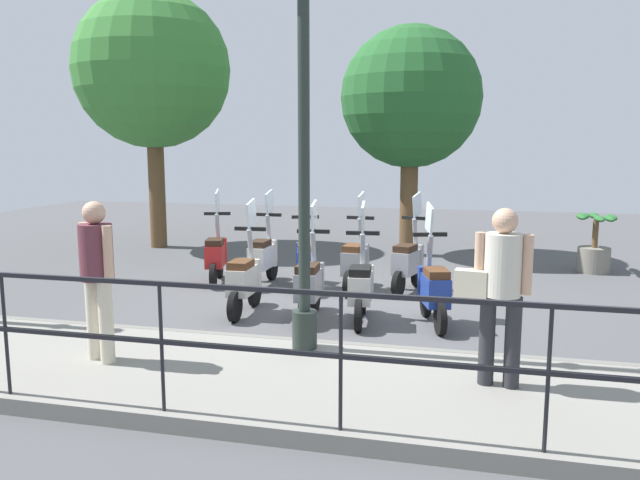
{
  "coord_description": "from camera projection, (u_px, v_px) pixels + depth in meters",
  "views": [
    {
      "loc": [
        -8.53,
        -1.62,
        2.27
      ],
      "look_at": [
        0.2,
        0.5,
        0.9
      ],
      "focal_mm": 35.0,
      "sensor_mm": 36.0,
      "label": 1
    }
  ],
  "objects": [
    {
      "name": "scooter_near_1",
      "position": [
        361.0,
        286.0,
        8.0
      ],
      "size": [
        1.23,
        0.44,
        1.54
      ],
      "rotation": [
        0.0,
        0.0,
        0.11
      ],
      "color": "black",
      "rests_on": "ground_plane"
    },
    {
      "name": "lamp_post_near",
      "position": [
        304.0,
        161.0,
        6.3
      ],
      "size": [
        0.26,
        0.9,
        4.42
      ],
      "color": "#232D28",
      "rests_on": "promenade_walkway"
    },
    {
      "name": "promenade_walkway",
      "position": [
        288.0,
        380.0,
        5.88
      ],
      "size": [
        2.2,
        20.0,
        0.15
      ],
      "color": "gray",
      "rests_on": "ground_plane"
    },
    {
      "name": "scooter_far_2",
      "position": [
        306.0,
        260.0,
        9.82
      ],
      "size": [
        1.2,
        0.54,
        1.54
      ],
      "rotation": [
        0.0,
        0.0,
        0.29
      ],
      "color": "black",
      "rests_on": "ground_plane"
    },
    {
      "name": "scooter_near_0",
      "position": [
        433.0,
        288.0,
        7.86
      ],
      "size": [
        1.2,
        0.54,
        1.54
      ],
      "rotation": [
        0.0,
        0.0,
        0.28
      ],
      "color": "black",
      "rests_on": "ground_plane"
    },
    {
      "name": "potted_palm",
      "position": [
        594.0,
        248.0,
        11.19
      ],
      "size": [
        1.06,
        0.66,
        1.05
      ],
      "color": "slate",
      "rests_on": "ground_plane"
    },
    {
      "name": "scooter_far_1",
      "position": [
        356.0,
        261.0,
        9.72
      ],
      "size": [
        1.23,
        0.44,
        1.54
      ],
      "rotation": [
        0.0,
        0.0,
        -0.08
      ],
      "color": "black",
      "rests_on": "ground_plane"
    },
    {
      "name": "fence_railing",
      "position": [
        247.0,
        327.0,
        4.75
      ],
      "size": [
        0.04,
        16.03,
        1.07
      ],
      "color": "black",
      "rests_on": "promenade_walkway"
    },
    {
      "name": "pedestrian_distant",
      "position": [
        97.0,
        269.0,
        6.07
      ],
      "size": [
        0.42,
        0.45,
        1.59
      ],
      "rotation": [
        0.0,
        0.0,
        2.71
      ],
      "color": "beige",
      "rests_on": "promenade_walkway"
    },
    {
      "name": "tree_distant",
      "position": [
        411.0,
        99.0,
        12.53
      ],
      "size": [
        2.83,
        2.83,
        4.64
      ],
      "color": "brown",
      "rests_on": "ground_plane"
    },
    {
      "name": "ground_plane",
      "position": [
        351.0,
        305.0,
        8.92
      ],
      "size": [
        28.0,
        28.0,
        0.0
      ],
      "primitive_type": "plane",
      "color": "#4C4C4F"
    },
    {
      "name": "scooter_far_0",
      "position": [
        408.0,
        261.0,
        9.69
      ],
      "size": [
        1.21,
        0.53,
        1.54
      ],
      "rotation": [
        0.0,
        0.0,
        -0.26
      ],
      "color": "black",
      "rests_on": "ground_plane"
    },
    {
      "name": "tree_large",
      "position": [
        152.0,
        71.0,
        13.46
      ],
      "size": [
        3.37,
        3.37,
        5.57
      ],
      "color": "brown",
      "rests_on": "ground_plane"
    },
    {
      "name": "pedestrian_with_bag",
      "position": [
        500.0,
        283.0,
        5.43
      ],
      "size": [
        0.36,
        0.66,
        1.59
      ],
      "rotation": [
        0.0,
        0.0,
        -0.13
      ],
      "color": "#28282D",
      "rests_on": "promenade_walkway"
    },
    {
      "name": "scooter_far_3",
      "position": [
        263.0,
        256.0,
        10.15
      ],
      "size": [
        1.23,
        0.44,
        1.54
      ],
      "rotation": [
        0.0,
        0.0,
        -0.02
      ],
      "color": "black",
      "rests_on": "ground_plane"
    },
    {
      "name": "scooter_far_4",
      "position": [
        216.0,
        254.0,
        10.31
      ],
      "size": [
        1.21,
        0.53,
        1.54
      ],
      "rotation": [
        0.0,
        0.0,
        0.27
      ],
      "color": "black",
      "rests_on": "ground_plane"
    },
    {
      "name": "scooter_near_2",
      "position": [
        310.0,
        283.0,
        8.16
      ],
      "size": [
        1.23,
        0.44,
        1.54
      ],
      "rotation": [
        0.0,
        0.0,
        0.07
      ],
      "color": "black",
      "rests_on": "ground_plane"
    },
    {
      "name": "scooter_near_3",
      "position": [
        245.0,
        279.0,
        8.41
      ],
      "size": [
        1.23,
        0.44,
        1.54
      ],
      "rotation": [
        0.0,
        0.0,
        0.03
      ],
      "color": "black",
      "rests_on": "ground_plane"
    }
  ]
}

